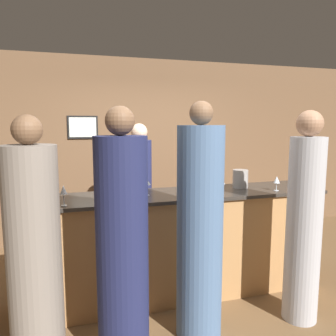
# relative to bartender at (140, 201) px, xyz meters

# --- Properties ---
(ground_plane) EXTENTS (14.00, 14.00, 0.00)m
(ground_plane) POSITION_rel_bartender_xyz_m (0.28, -0.75, -0.85)
(ground_plane) COLOR brown
(back_wall) EXTENTS (8.00, 0.08, 2.80)m
(back_wall) POSITION_rel_bartender_xyz_m (0.28, 1.21, 0.55)
(back_wall) COLOR brown
(back_wall) RESTS_ON ground_plane
(bar_counter) EXTENTS (3.08, 0.66, 1.09)m
(bar_counter) POSITION_rel_bartender_xyz_m (0.28, -0.75, -0.30)
(bar_counter) COLOR #B27F4C
(bar_counter) RESTS_ON ground_plane
(bartender) EXTENTS (0.30, 0.30, 1.80)m
(bartender) POSITION_rel_bartender_xyz_m (0.00, 0.00, 0.00)
(bartender) COLOR #1E234C
(bartender) RESTS_ON ground_plane
(guest_0) EXTENTS (0.38, 0.38, 1.92)m
(guest_0) POSITION_rel_bartender_xyz_m (-0.46, -1.59, 0.04)
(guest_0) COLOR #1E234C
(guest_0) RESTS_ON ground_plane
(guest_1) EXTENTS (0.31, 0.31, 1.92)m
(guest_1) POSITION_rel_bartender_xyz_m (1.19, -1.51, 0.06)
(guest_1) COLOR #B2B2B7
(guest_1) RESTS_ON ground_plane
(guest_2) EXTENTS (0.37, 0.37, 1.86)m
(guest_2) POSITION_rel_bartender_xyz_m (-1.07, -1.54, 0.01)
(guest_2) COLOR gray
(guest_2) RESTS_ON ground_plane
(guest_3) EXTENTS (0.39, 0.39, 1.98)m
(guest_3) POSITION_rel_bartender_xyz_m (0.21, -1.44, 0.07)
(guest_3) COLOR #4C6B93
(guest_3) RESTS_ON ground_plane
(wine_bottle_0) EXTENTS (0.07, 0.07, 0.31)m
(wine_bottle_0) POSITION_rel_bartender_xyz_m (-1.00, -0.61, 0.36)
(wine_bottle_0) COLOR black
(wine_bottle_0) RESTS_ON bar_counter
(ice_bucket) EXTENTS (0.17, 0.17, 0.20)m
(ice_bucket) POSITION_rel_bartender_xyz_m (1.01, -0.67, 0.34)
(ice_bucket) COLOR #9E9993
(ice_bucket) RESTS_ON bar_counter
(wine_glass_0) EXTENTS (0.06, 0.06, 0.18)m
(wine_glass_0) POSITION_rel_bartender_xyz_m (-0.87, -0.98, 0.38)
(wine_glass_0) COLOR silver
(wine_glass_0) RESTS_ON bar_counter
(wine_glass_1) EXTENTS (0.08, 0.08, 0.17)m
(wine_glass_1) POSITION_rel_bartender_xyz_m (-0.09, -0.78, 0.37)
(wine_glass_1) COLOR silver
(wine_glass_1) RESTS_ON bar_counter
(wine_glass_2) EXTENTS (0.08, 0.08, 0.15)m
(wine_glass_2) POSITION_rel_bartender_xyz_m (-0.51, -0.97, 0.35)
(wine_glass_2) COLOR silver
(wine_glass_2) RESTS_ON bar_counter
(wine_glass_3) EXTENTS (0.07, 0.07, 0.16)m
(wine_glass_3) POSITION_rel_bartender_xyz_m (0.30, -0.93, 0.36)
(wine_glass_3) COLOR silver
(wine_glass_3) RESTS_ON bar_counter
(wine_glass_4) EXTENTS (0.08, 0.08, 0.16)m
(wine_glass_4) POSITION_rel_bartender_xyz_m (1.66, -0.95, 0.37)
(wine_glass_4) COLOR silver
(wine_glass_4) RESTS_ON bar_counter
(wine_glass_5) EXTENTS (0.08, 0.08, 0.14)m
(wine_glass_5) POSITION_rel_bartender_xyz_m (0.69, -0.83, 0.35)
(wine_glass_5) COLOR silver
(wine_glass_5) RESTS_ON bar_counter
(wine_glass_6) EXTENTS (0.07, 0.07, 0.16)m
(wine_glass_6) POSITION_rel_bartender_xyz_m (1.29, -0.94, 0.36)
(wine_glass_6) COLOR silver
(wine_glass_6) RESTS_ON bar_counter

